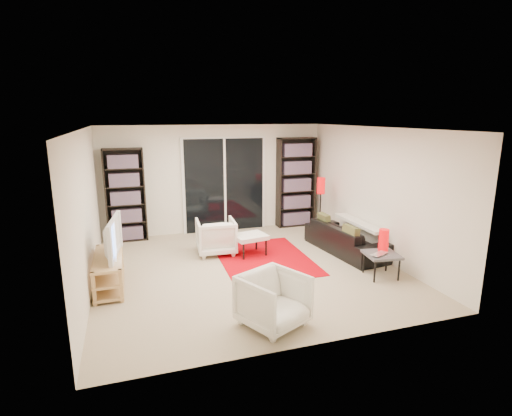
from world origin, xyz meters
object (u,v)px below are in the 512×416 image
Objects in this scene: armchair_back at (216,236)px; armchair_front at (273,300)px; ottoman at (250,237)px; bookshelf_right at (296,182)px; tv_stand at (109,271)px; sofa at (346,238)px; bookshelf_left at (126,195)px; floor_lamp at (321,192)px; side_table at (382,256)px.

armchair_back is 0.99× the size of armchair_front.
ottoman is at bearing 53.50° from armchair_front.
bookshelf_right is 2.84× the size of armchair_back.
tv_stand is 4.34m from sofa.
armchair_back is at bearing -40.49° from bookshelf_left.
sofa is (0.17, -2.08, -0.77)m from bookshelf_right.
tv_stand reaches higher than ottoman.
side_table is at bearing -92.54° from floor_lamp.
side_table is at bearing -40.24° from bookshelf_left.
tv_stand is at bearing 32.35° from armchair_back.
bookshelf_right reaches higher than bookshelf_left.
bookshelf_left is 4.15m from floor_lamp.
armchair_front is at bearing -157.49° from side_table.
bookshelf_right is at bearing 91.58° from side_table.
bookshelf_left is 2.83m from ottoman.
tv_stand is at bearing 87.96° from sofa.
bookshelf_left is 1.49× the size of tv_stand.
bookshelf_left is 1.03× the size of sofa.
floor_lamp is (2.34, 3.36, 0.63)m from armchair_front.
sofa is at bearing -12.62° from ottoman.
armchair_back is at bearing 139.92° from side_table.
armchair_back reaches higher than sofa.
tv_stand is 0.69× the size of sofa.
bookshelf_left reaches higher than ottoman.
bookshelf_left reaches higher than armchair_back.
bookshelf_right reaches higher than armchair_back.
sofa reaches higher than side_table.
armchair_front is (0.10, -2.89, 0.00)m from armchair_back.
armchair_back reaches higher than tv_stand.
sofa is (4.02, -2.08, -0.70)m from bookshelf_left.
armchair_back is (-2.42, 0.71, 0.06)m from sofa.
armchair_back is (1.91, 1.02, 0.07)m from tv_stand.
tv_stand is 1.75× the size of armchair_front.
floor_lamp is at bearing 22.62° from ottoman.
armchair_front reaches higher than tv_stand.
bookshelf_left is at bearing 82.78° from tv_stand.
tv_stand is at bearing 167.40° from side_table.
tv_stand is (-4.15, -2.39, -0.79)m from bookshelf_right.
tv_stand is at bearing -161.11° from floor_lamp.
armchair_back is at bearing 153.40° from ottoman.
bookshelf_left is at bearing 139.76° from side_table.
bookshelf_right is 1.11× the size of sofa.
bookshelf_left is 2.21m from armchair_back.
sofa is 1.87m from ottoman.
bookshelf_left is at bearing 86.10° from armchair_front.
ottoman is at bearing 71.22° from sofa.
armchair_front is 1.27× the size of side_table.
side_table is at bearing -12.60° from tv_stand.
tv_stand is 2.22× the size of side_table.
side_table is (2.23, 0.93, 0.02)m from armchair_front.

